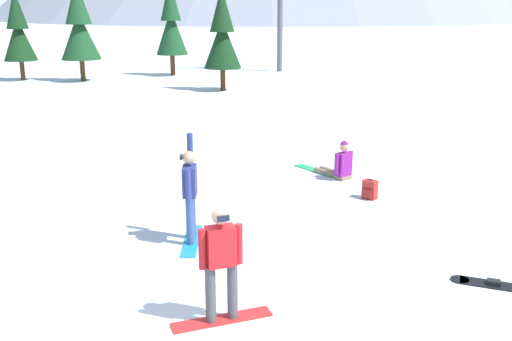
# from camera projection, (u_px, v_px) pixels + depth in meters

# --- Properties ---
(ground_plane) EXTENTS (800.00, 800.00, 0.00)m
(ground_plane) POSITION_uv_depth(u_px,v_px,m) (227.00, 318.00, 8.28)
(ground_plane) COLOR silver
(snowboarder_foreground) EXTENTS (1.48, 0.52, 1.71)m
(snowboarder_foreground) POSITION_uv_depth(u_px,v_px,m) (221.00, 262.00, 7.97)
(snowboarder_foreground) COLOR red
(snowboarder_foreground) RESTS_ON ground_plane
(snowboarder_midground) EXTENTS (0.52, 1.54, 2.04)m
(snowboarder_midground) POSITION_uv_depth(u_px,v_px,m) (190.00, 193.00, 10.69)
(snowboarder_midground) COLOR #1E8CD8
(snowboarder_midground) RESTS_ON ground_plane
(snowboarder_background) EXTENTS (1.23, 1.76, 1.01)m
(snowboarder_background) POSITION_uv_depth(u_px,v_px,m) (338.00, 164.00, 14.90)
(snowboarder_background) COLOR gray
(snowboarder_background) RESTS_ON ground_plane
(loose_snowboard_far_spare) EXTENTS (1.66, 1.15, 0.09)m
(loose_snowboard_far_spare) POSITION_uv_depth(u_px,v_px,m) (508.00, 286.00, 9.16)
(loose_snowboard_far_spare) COLOR black
(loose_snowboard_far_spare) RESTS_ON ground_plane
(backpack_red) EXTENTS (0.37, 0.38, 0.47)m
(backpack_red) POSITION_uv_depth(u_px,v_px,m) (370.00, 190.00, 13.30)
(backpack_red) COLOR red
(backpack_red) RESTS_ON ground_plane
(pine_tree_leaning) EXTENTS (1.88, 1.88, 5.19)m
(pine_tree_leaning) POSITION_uv_depth(u_px,v_px,m) (18.00, 31.00, 33.29)
(pine_tree_leaning) COLOR #472D19
(pine_tree_leaning) RESTS_ON ground_plane
(pine_tree_broad) EXTENTS (2.25, 2.25, 5.68)m
(pine_tree_broad) POSITION_uv_depth(u_px,v_px,m) (79.00, 27.00, 32.77)
(pine_tree_broad) COLOR #472D19
(pine_tree_broad) RESTS_ON ground_plane
(pine_tree_short) EXTENTS (1.93, 1.93, 5.23)m
(pine_tree_short) POSITION_uv_depth(u_px,v_px,m) (222.00, 34.00, 29.24)
(pine_tree_short) COLOR #472D19
(pine_tree_short) RESTS_ON ground_plane
(pine_tree_slender) EXTENTS (1.94, 1.94, 5.88)m
(pine_tree_slender) POSITION_uv_depth(u_px,v_px,m) (171.00, 23.00, 35.45)
(pine_tree_slender) COLOR #472D19
(pine_tree_slender) RESTS_ON ground_plane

